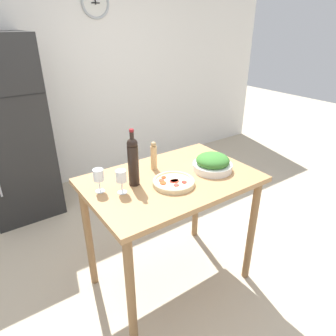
# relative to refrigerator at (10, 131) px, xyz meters

# --- Properties ---
(ground_plane) EXTENTS (14.00, 14.00, 0.00)m
(ground_plane) POSITION_rel_refrigerator_xyz_m (0.73, -1.79, -0.92)
(ground_plane) COLOR #BCAD93
(wall_back) EXTENTS (6.40, 0.09, 2.60)m
(wall_back) POSITION_rel_refrigerator_xyz_m (0.73, 0.39, 0.38)
(wall_back) COLOR silver
(wall_back) RESTS_ON ground_plane
(refrigerator) EXTENTS (0.67, 0.71, 1.84)m
(refrigerator) POSITION_rel_refrigerator_xyz_m (0.00, 0.00, 0.00)
(refrigerator) COLOR black
(refrigerator) RESTS_ON ground_plane
(prep_counter) EXTENTS (1.18, 0.78, 0.94)m
(prep_counter) POSITION_rel_refrigerator_xyz_m (0.73, -1.79, -0.11)
(prep_counter) COLOR #A87A4C
(prep_counter) RESTS_ON ground_plane
(wine_bottle) EXTENTS (0.07, 0.07, 0.38)m
(wine_bottle) POSITION_rel_refrigerator_xyz_m (0.48, -1.72, 0.20)
(wine_bottle) COLOR black
(wine_bottle) RESTS_ON prep_counter
(wine_glass_near) EXTENTS (0.07, 0.07, 0.16)m
(wine_glass_near) POSITION_rel_refrigerator_xyz_m (0.36, -1.78, 0.13)
(wine_glass_near) COLOR silver
(wine_glass_near) RESTS_ON prep_counter
(wine_glass_far) EXTENTS (0.07, 0.07, 0.16)m
(wine_glass_far) POSITION_rel_refrigerator_xyz_m (0.25, -1.68, 0.13)
(wine_glass_far) COLOR silver
(wine_glass_far) RESTS_ON prep_counter
(pepper_mill) EXTENTS (0.05, 0.05, 0.21)m
(pepper_mill) POSITION_rel_refrigerator_xyz_m (0.71, -1.60, 0.12)
(pepper_mill) COLOR tan
(pepper_mill) RESTS_ON prep_counter
(salad_bowl) EXTENTS (0.28, 0.28, 0.13)m
(salad_bowl) POSITION_rel_refrigerator_xyz_m (1.04, -1.86, 0.08)
(salad_bowl) COLOR white
(salad_bowl) RESTS_ON prep_counter
(homemade_pizza) EXTENTS (0.28, 0.28, 0.04)m
(homemade_pizza) POSITION_rel_refrigerator_xyz_m (0.69, -1.88, 0.04)
(homemade_pizza) COLOR beige
(homemade_pizza) RESTS_ON prep_counter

